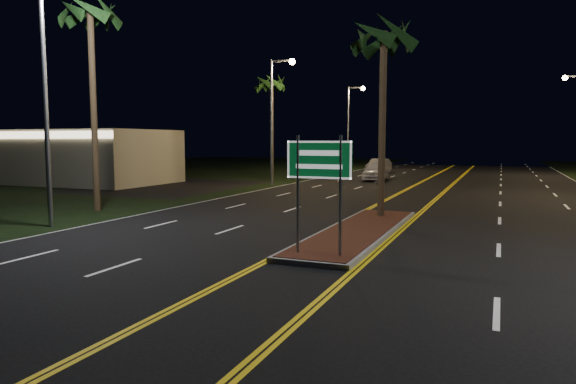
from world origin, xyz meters
The scene contains 13 objects.
ground centered at (0.00, 0.00, 0.00)m, with size 120.00×120.00×0.00m, color black.
grass_left centered at (-30.00, 25.00, 0.00)m, with size 40.00×110.00×0.01m, color black.
median_island centered at (0.00, 7.00, 0.08)m, with size 2.25×10.25×0.17m.
highway_sign centered at (0.00, 2.80, 2.40)m, with size 1.80×0.08×3.20m.
commercial_building centered at (-26.00, 19.99, 2.00)m, with size 15.00×8.12×4.00m.
streetlight_left_near centered at (-10.61, 4.00, 5.66)m, with size 1.91×0.44×9.00m.
streetlight_left_mid centered at (-10.61, 24.00, 5.66)m, with size 1.91×0.44×9.00m.
streetlight_left_far centered at (-10.61, 44.00, 5.66)m, with size 1.91×0.44×9.00m.
palm_median centered at (0.00, 10.50, 7.28)m, with size 2.40×2.40×8.30m.
palm_left_near centered at (-12.50, 8.00, 8.68)m, with size 2.40×2.40×9.80m.
palm_left_far centered at (-12.80, 28.00, 7.75)m, with size 2.40×2.40×8.80m.
car_near centered at (-4.94, 30.99, 0.86)m, with size 2.21×5.16×1.72m, color silver.
car_far centered at (-6.75, 40.31, 0.83)m, with size 2.13×4.98×1.66m, color silver.
Camera 1 is at (4.47, -10.09, 3.20)m, focal length 32.00 mm.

